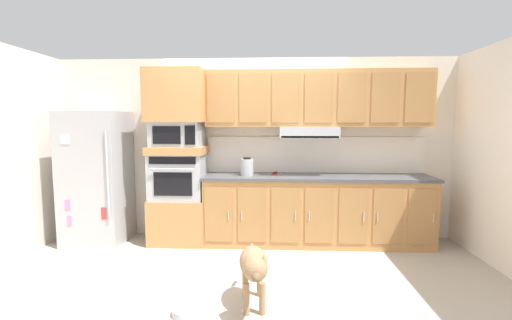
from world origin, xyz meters
TOP-DOWN VIEW (x-y plane):
  - ground_plane at (0.00, 0.00)m, footprint 9.60×9.60m
  - back_kitchen_wall at (0.00, 1.11)m, footprint 6.20×0.12m
  - side_panel_left at (-2.80, 0.00)m, footprint 0.12×7.10m
  - side_panel_right at (2.80, 0.00)m, footprint 0.12×7.10m
  - refrigerator at (-2.10, 0.68)m, footprint 0.76×0.73m
  - oven_base_cabinet at (-1.00, 0.75)m, footprint 0.74×0.62m
  - built_in_oven at (-1.00, 0.75)m, footprint 0.70×0.62m
  - appliance_mid_shelf at (-1.00, 0.75)m, footprint 0.74×0.62m
  - microwave at (-1.00, 0.75)m, footprint 0.64×0.54m
  - appliance_upper_cabinet at (-1.00, 0.75)m, footprint 0.74×0.62m
  - lower_cabinet_run at (0.85, 0.75)m, footprint 2.95×0.63m
  - countertop_slab at (0.85, 0.75)m, footprint 2.99×0.64m
  - backsplash_panel at (0.85, 1.04)m, footprint 2.99×0.02m
  - upper_cabinet_with_hood at (0.84, 0.87)m, footprint 2.95×0.48m
  - screwdriver at (0.30, 0.88)m, footprint 0.17×0.17m
  - electric_kettle at (-0.07, 0.70)m, footprint 0.17×0.17m
  - dog at (0.11, -0.96)m, footprint 0.29×0.83m
  - dog_food_bowl at (-0.47, -1.10)m, footprint 0.20×0.20m

SIDE VIEW (x-z plane):
  - ground_plane at x=0.00m, z-range 0.00..0.00m
  - dog_food_bowl at x=-0.47m, z-range 0.00..0.06m
  - oven_base_cabinet at x=-1.00m, z-range 0.00..0.60m
  - dog at x=0.11m, z-range 0.10..0.68m
  - lower_cabinet_run at x=0.85m, z-range 0.00..0.88m
  - refrigerator at x=-2.10m, z-range 0.00..1.76m
  - countertop_slab at x=0.85m, z-range 0.88..0.92m
  - built_in_oven at x=-1.00m, z-range 0.60..1.20m
  - screwdriver at x=0.30m, z-range 0.92..0.95m
  - electric_kettle at x=-0.07m, z-range 0.91..1.15m
  - backsplash_panel at x=0.85m, z-range 0.92..1.42m
  - back_kitchen_wall at x=0.00m, z-range 0.00..2.50m
  - side_panel_left at x=-2.80m, z-range 0.00..2.50m
  - side_panel_right at x=2.80m, z-range 0.00..2.50m
  - appliance_mid_shelf at x=-1.00m, z-range 1.20..1.30m
  - microwave at x=-1.00m, z-range 1.30..1.62m
  - upper_cabinet_with_hood at x=0.84m, z-range 1.46..2.34m
  - appliance_upper_cabinet at x=-1.00m, z-range 1.62..2.30m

